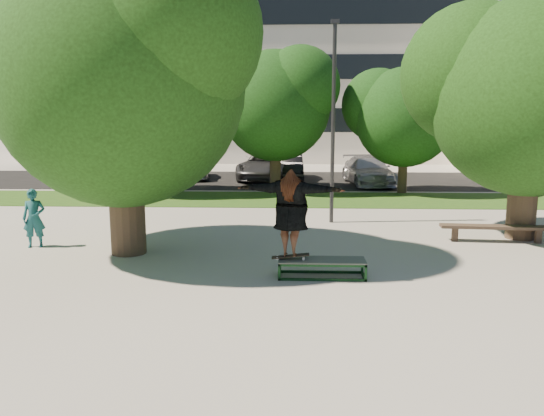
{
  "coord_description": "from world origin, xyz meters",
  "views": [
    {
      "loc": [
        -0.21,
        -11.41,
        3.32
      ],
      "look_at": [
        -0.69,
        0.6,
        1.21
      ],
      "focal_mm": 35.0,
      "sensor_mm": 36.0,
      "label": 1
    }
  ],
  "objects_px": {
    "car_dark": "(288,166)",
    "car_silver_b": "(368,171)",
    "bench": "(497,228)",
    "lamppost": "(333,121)",
    "bystander": "(34,218)",
    "car_grey": "(266,166)",
    "car_silver_a": "(194,166)",
    "tree_right": "(527,85)",
    "tree_left": "(118,67)",
    "grind_box": "(322,268)"
  },
  "relations": [
    {
      "from": "tree_right",
      "to": "car_silver_b",
      "type": "relative_size",
      "value": 1.4
    },
    {
      "from": "grind_box",
      "to": "bystander",
      "type": "relative_size",
      "value": 1.2
    },
    {
      "from": "bench",
      "to": "car_silver_b",
      "type": "distance_m",
      "value": 11.94
    },
    {
      "from": "lamppost",
      "to": "grind_box",
      "type": "xyz_separation_m",
      "value": [
        -0.6,
        -5.76,
        -2.96
      ]
    },
    {
      "from": "tree_right",
      "to": "car_dark",
      "type": "height_order",
      "value": "tree_right"
    },
    {
      "from": "car_dark",
      "to": "lamppost",
      "type": "bearing_deg",
      "value": -84.15
    },
    {
      "from": "lamppost",
      "to": "bystander",
      "type": "xyz_separation_m",
      "value": [
        -7.77,
        -3.49,
        -2.4
      ]
    },
    {
      "from": "tree_left",
      "to": "lamppost",
      "type": "bearing_deg",
      "value": 36.42
    },
    {
      "from": "lamppost",
      "to": "bystander",
      "type": "relative_size",
      "value": 4.08
    },
    {
      "from": "car_grey",
      "to": "bench",
      "type": "bearing_deg",
      "value": -55.73
    },
    {
      "from": "bystander",
      "to": "bench",
      "type": "xyz_separation_m",
      "value": [
        11.96,
        1.02,
        -0.38
      ]
    },
    {
      "from": "car_silver_a",
      "to": "car_dark",
      "type": "xyz_separation_m",
      "value": [
        5.0,
        -0.34,
        0.04
      ]
    },
    {
      "from": "bystander",
      "to": "car_grey",
      "type": "relative_size",
      "value": 0.29
    },
    {
      "from": "bystander",
      "to": "car_silver_b",
      "type": "relative_size",
      "value": 0.32
    },
    {
      "from": "tree_right",
      "to": "car_silver_a",
      "type": "distance_m",
      "value": 17.94
    },
    {
      "from": "grind_box",
      "to": "bench",
      "type": "height_order",
      "value": "bench"
    },
    {
      "from": "tree_left",
      "to": "car_dark",
      "type": "relative_size",
      "value": 1.64
    },
    {
      "from": "lamppost",
      "to": "car_grey",
      "type": "xyz_separation_m",
      "value": [
        -2.6,
        11.15,
        -2.42
      ]
    },
    {
      "from": "car_dark",
      "to": "car_silver_b",
      "type": "distance_m",
      "value": 4.33
    },
    {
      "from": "bystander",
      "to": "car_silver_a",
      "type": "height_order",
      "value": "bystander"
    },
    {
      "from": "grind_box",
      "to": "tree_right",
      "type": "bearing_deg",
      "value": 34.87
    },
    {
      "from": "car_dark",
      "to": "car_grey",
      "type": "height_order",
      "value": "car_grey"
    },
    {
      "from": "car_silver_b",
      "to": "car_silver_a",
      "type": "bearing_deg",
      "value": 160.25
    },
    {
      "from": "lamppost",
      "to": "bench",
      "type": "bearing_deg",
      "value": -30.51
    },
    {
      "from": "tree_right",
      "to": "lamppost",
      "type": "relative_size",
      "value": 1.07
    },
    {
      "from": "tree_right",
      "to": "bystander",
      "type": "height_order",
      "value": "tree_right"
    },
    {
      "from": "car_silver_a",
      "to": "car_silver_b",
      "type": "relative_size",
      "value": 0.85
    },
    {
      "from": "tree_right",
      "to": "car_grey",
      "type": "bearing_deg",
      "value": 119.93
    },
    {
      "from": "car_silver_b",
      "to": "bench",
      "type": "bearing_deg",
      "value": -87.61
    },
    {
      "from": "tree_right",
      "to": "lamppost",
      "type": "xyz_separation_m",
      "value": [
        -4.92,
        1.92,
        -0.94
      ]
    },
    {
      "from": "car_silver_a",
      "to": "car_dark",
      "type": "bearing_deg",
      "value": -13.19
    },
    {
      "from": "bystander",
      "to": "car_grey",
      "type": "distance_m",
      "value": 15.53
    },
    {
      "from": "bench",
      "to": "car_dark",
      "type": "relative_size",
      "value": 0.67
    },
    {
      "from": "bystander",
      "to": "car_grey",
      "type": "height_order",
      "value": "bystander"
    },
    {
      "from": "bench",
      "to": "car_dark",
      "type": "bearing_deg",
      "value": 116.85
    },
    {
      "from": "lamppost",
      "to": "bystander",
      "type": "height_order",
      "value": "lamppost"
    },
    {
      "from": "tree_left",
      "to": "lamppost",
      "type": "relative_size",
      "value": 1.16
    },
    {
      "from": "lamppost",
      "to": "tree_right",
      "type": "bearing_deg",
      "value": -21.28
    },
    {
      "from": "bystander",
      "to": "car_grey",
      "type": "bearing_deg",
      "value": 57.11
    },
    {
      "from": "tree_right",
      "to": "car_dark",
      "type": "distance_m",
      "value": 14.95
    },
    {
      "from": "bench",
      "to": "car_silver_b",
      "type": "bearing_deg",
      "value": 102.7
    },
    {
      "from": "bench",
      "to": "car_dark",
      "type": "xyz_separation_m",
      "value": [
        -5.69,
        13.63,
        0.34
      ]
    },
    {
      "from": "bench",
      "to": "car_dark",
      "type": "distance_m",
      "value": 14.78
    },
    {
      "from": "car_dark",
      "to": "car_silver_b",
      "type": "xyz_separation_m",
      "value": [
        3.93,
        -1.83,
        -0.04
      ]
    },
    {
      "from": "tree_right",
      "to": "bench",
      "type": "height_order",
      "value": "tree_right"
    },
    {
      "from": "bench",
      "to": "car_silver_a",
      "type": "bearing_deg",
      "value": 131.61
    },
    {
      "from": "bystander",
      "to": "car_silver_b",
      "type": "distance_m",
      "value": 16.39
    },
    {
      "from": "bystander",
      "to": "car_dark",
      "type": "bearing_deg",
      "value": 53.37
    },
    {
      "from": "bystander",
      "to": "car_silver_b",
      "type": "xyz_separation_m",
      "value": [
        10.19,
        12.83,
        -0.07
      ]
    },
    {
      "from": "tree_left",
      "to": "bystander",
      "type": "xyz_separation_m",
      "value": [
        -2.48,
        0.41,
        -3.67
      ]
    }
  ]
}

